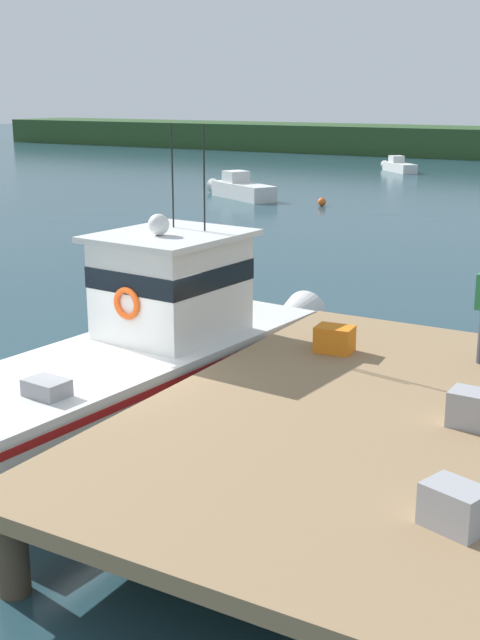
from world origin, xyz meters
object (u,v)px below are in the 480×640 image
at_px(crate_single_by_cleat, 474,409).
at_px(moored_boat_mid_harbor, 398,166).
at_px(main_fishing_boat, 149,354).
at_px(crate_stack_near_edge, 335,339).
at_px(crate_single_far, 455,507).
at_px(moored_boat_far_left, 240,189).
at_px(mooring_buoy_outer, 322,202).

distance_m(crate_single_by_cleat, moored_boat_mid_harbor, 48.78).
distance_m(main_fishing_boat, crate_stack_near_edge, 3.15).
bearing_deg(crate_single_far, moored_boat_far_left, 123.68).
height_order(main_fishing_boat, crate_stack_near_edge, main_fishing_boat).
bearing_deg(main_fishing_boat, moored_boat_far_left, 117.38).
distance_m(moored_boat_mid_harbor, moored_boat_far_left, 18.33).
relative_size(main_fishing_boat, crate_single_by_cleat, 16.53).
relative_size(crate_stack_near_edge, moored_boat_mid_harbor, 0.17).
relative_size(main_fishing_boat, crate_single_far, 16.53).
height_order(crate_stack_near_edge, mooring_buoy_outer, crate_stack_near_edge).
xyz_separation_m(moored_boat_mid_harbor, moored_boat_far_left, (-1.97, -18.22, 0.10)).
height_order(crate_single_by_cleat, moored_boat_far_left, crate_single_by_cleat).
height_order(crate_single_far, moored_boat_mid_harbor, crate_single_far).
bearing_deg(mooring_buoy_outer, crate_single_by_cleat, -61.54).
relative_size(moored_boat_far_left, mooring_buoy_outer, 13.03).
bearing_deg(moored_boat_far_left, mooring_buoy_outer, -8.56).
distance_m(moored_boat_far_left, mooring_buoy_outer, 5.10).
bearing_deg(crate_single_by_cleat, main_fishing_boat, 171.57).
height_order(main_fishing_boat, mooring_buoy_outer, main_fishing_boat).
bearing_deg(main_fishing_boat, crate_single_far, -29.17).
bearing_deg(crate_single_by_cleat, moored_boat_far_left, 125.43).
bearing_deg(crate_single_far, crate_single_by_cleat, 101.42).
bearing_deg(moored_boat_mid_harbor, crate_stack_near_edge, -71.41).
height_order(crate_stack_near_edge, moored_boat_far_left, crate_stack_near_edge).
distance_m(main_fishing_boat, moored_boat_far_left, 29.81).
xyz_separation_m(main_fishing_boat, mooring_buoy_outer, (-8.67, 25.71, -0.81)).
bearing_deg(crate_single_far, mooring_buoy_outer, 117.08).
distance_m(moored_boat_mid_harbor, mooring_buoy_outer, 19.23).
relative_size(crate_stack_near_edge, moored_boat_far_left, 0.12).
xyz_separation_m(crate_single_by_cleat, crate_stack_near_edge, (-2.82, 2.00, -0.02)).
relative_size(crate_single_by_cleat, moored_boat_mid_harbor, 0.17).
height_order(crate_single_far, mooring_buoy_outer, crate_single_far).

